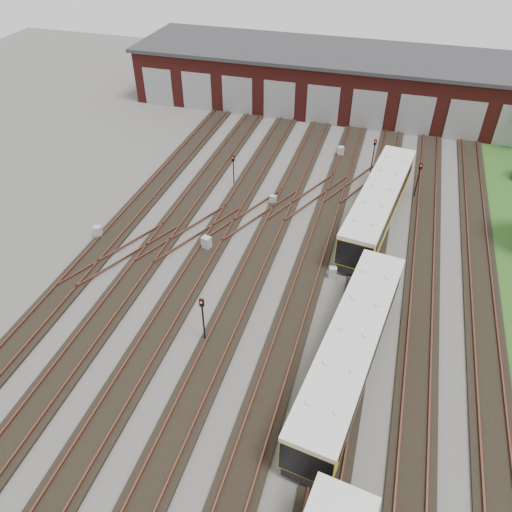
# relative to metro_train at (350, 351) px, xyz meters

# --- Properties ---
(ground) EXTENTS (120.00, 120.00, 0.00)m
(ground) POSITION_rel_metro_train_xyz_m (-6.00, 0.24, -1.93)
(ground) COLOR #444240
(ground) RESTS_ON ground
(track_network) EXTENTS (30.40, 70.00, 0.33)m
(track_network) POSITION_rel_metro_train_xyz_m (-6.17, 0.82, -1.82)
(track_network) COLOR black
(track_network) RESTS_ON ground
(maintenance_shed) EXTENTS (51.00, 12.50, 6.35)m
(maintenance_shed) POSITION_rel_metro_train_xyz_m (-6.01, 40.21, 1.28)
(maintenance_shed) COLOR #501814
(maintenance_shed) RESTS_ON ground
(metro_train) EXTENTS (4.70, 47.33, 3.12)m
(metro_train) POSITION_rel_metro_train_xyz_m (0.00, 0.00, 0.00)
(metro_train) COLOR black
(metro_train) RESTS_ON ground
(signal_mast_0) EXTENTS (0.29, 0.27, 3.52)m
(signal_mast_0) POSITION_rel_metro_train_xyz_m (-8.92, 0.01, 0.31)
(signal_mast_0) COLOR black
(signal_mast_0) RESTS_ON ground
(signal_mast_1) EXTENTS (0.27, 0.25, 2.84)m
(signal_mast_1) POSITION_rel_metro_train_xyz_m (-13.32, 18.86, -0.09)
(signal_mast_1) COLOR black
(signal_mast_1) RESTS_ON ground
(signal_mast_2) EXTENTS (0.28, 0.26, 3.36)m
(signal_mast_2) POSITION_rel_metro_train_xyz_m (-1.34, 24.72, 0.22)
(signal_mast_2) COLOR black
(signal_mast_2) RESTS_ON ground
(signal_mast_3) EXTENTS (0.28, 0.26, 3.42)m
(signal_mast_3) POSITION_rel_metro_train_xyz_m (2.87, 21.05, 0.26)
(signal_mast_3) COLOR black
(signal_mast_3) RESTS_ON ground
(relay_cabinet_0) EXTENTS (0.74, 0.67, 1.02)m
(relay_cabinet_0) POSITION_rel_metro_train_xyz_m (-21.00, 7.79, -1.42)
(relay_cabinet_0) COLOR #A4A6A9
(relay_cabinet_0) RESTS_ON ground
(relay_cabinet_1) EXTENTS (0.57, 0.51, 0.85)m
(relay_cabinet_1) POSITION_rel_metro_train_xyz_m (-8.91, 16.47, -1.50)
(relay_cabinet_1) COLOR #A4A6A9
(relay_cabinet_1) RESTS_ON ground
(relay_cabinet_2) EXTENTS (0.79, 0.72, 1.10)m
(relay_cabinet_2) POSITION_rel_metro_train_xyz_m (-12.17, 8.83, -1.38)
(relay_cabinet_2) COLOR #A4A6A9
(relay_cabinet_2) RESTS_ON ground
(relay_cabinet_3) EXTENTS (0.77, 0.72, 1.02)m
(relay_cabinet_3) POSITION_rel_metro_train_xyz_m (-4.71, 27.13, -1.42)
(relay_cabinet_3) COLOR #A4A6A9
(relay_cabinet_3) RESTS_ON ground
(relay_cabinet_4) EXTENTS (0.60, 0.53, 0.89)m
(relay_cabinet_4) POSITION_rel_metro_train_xyz_m (-2.26, 8.24, -1.48)
(relay_cabinet_4) COLOR #A4A6A9
(relay_cabinet_4) RESTS_ON ground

